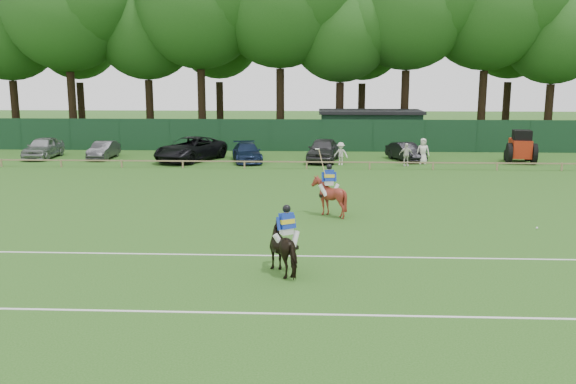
# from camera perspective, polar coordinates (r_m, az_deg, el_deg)

# --- Properties ---
(ground) EXTENTS (160.00, 160.00, 0.00)m
(ground) POSITION_cam_1_polar(r_m,az_deg,el_deg) (21.43, -1.72, -5.20)
(ground) COLOR #1E4C14
(ground) RESTS_ON ground
(horse_dark) EXTENTS (1.67, 1.99, 1.54)m
(horse_dark) POSITION_cam_1_polar(r_m,az_deg,el_deg) (18.55, -0.13, -5.30)
(horse_dark) COLOR black
(horse_dark) RESTS_ON ground
(horse_chestnut) EXTENTS (1.54, 1.68, 1.68)m
(horse_chestnut) POSITION_cam_1_polar(r_m,az_deg,el_deg) (26.03, 3.84, -0.41)
(horse_chestnut) COLOR maroon
(horse_chestnut) RESTS_ON ground
(sedan_silver) EXTENTS (1.98, 4.55, 1.53)m
(sedan_silver) POSITION_cam_1_polar(r_m,az_deg,el_deg) (47.32, -21.93, 3.88)
(sedan_silver) COLOR #999B9E
(sedan_silver) RESTS_ON ground
(sedan_grey) EXTENTS (1.34, 3.78, 1.24)m
(sedan_grey) POSITION_cam_1_polar(r_m,az_deg,el_deg) (45.56, -16.87, 3.78)
(sedan_grey) COLOR #323235
(sedan_grey) RESTS_ON ground
(suv_black) EXTENTS (4.92, 6.52, 1.65)m
(suv_black) POSITION_cam_1_polar(r_m,az_deg,el_deg) (43.06, -9.12, 3.99)
(suv_black) COLOR black
(suv_black) RESTS_ON ground
(sedan_navy) EXTENTS (2.69, 4.70, 1.28)m
(sedan_navy) POSITION_cam_1_polar(r_m,az_deg,el_deg) (42.13, -3.86, 3.70)
(sedan_navy) COLOR #13203D
(sedan_navy) RESTS_ON ground
(hatch_grey) EXTENTS (2.55, 4.93, 1.60)m
(hatch_grey) POSITION_cam_1_polar(r_m,az_deg,el_deg) (42.30, 3.30, 3.96)
(hatch_grey) COLOR #333235
(hatch_grey) RESTS_ON ground
(estate_black) EXTENTS (2.58, 4.00, 1.25)m
(estate_black) POSITION_cam_1_polar(r_m,az_deg,el_deg) (43.41, 10.97, 3.72)
(estate_black) COLOR black
(estate_black) RESTS_ON ground
(spectator_left) EXTENTS (1.08, 0.79, 1.51)m
(spectator_left) POSITION_cam_1_polar(r_m,az_deg,el_deg) (40.73, 4.96, 3.59)
(spectator_left) COLOR silver
(spectator_left) RESTS_ON ground
(spectator_mid) EXTENTS (0.92, 0.45, 1.52)m
(spectator_mid) POSITION_cam_1_polar(r_m,az_deg,el_deg) (40.80, 10.98, 3.46)
(spectator_mid) COLOR silver
(spectator_mid) RESTS_ON ground
(spectator_right) EXTENTS (0.88, 0.61, 1.73)m
(spectator_right) POSITION_cam_1_polar(r_m,az_deg,el_deg) (42.00, 12.51, 3.75)
(spectator_right) COLOR white
(spectator_right) RESTS_ON ground
(rider_dark) EXTENTS (0.86, 0.63, 1.41)m
(rider_dark) POSITION_cam_1_polar(r_m,az_deg,el_deg) (18.36, -0.11, -3.19)
(rider_dark) COLOR silver
(rider_dark) RESTS_ON ground
(rider_chestnut) EXTENTS (0.95, 0.54, 2.05)m
(rider_chestnut) POSITION_cam_1_polar(r_m,az_deg,el_deg) (25.87, 3.86, 1.22)
(rider_chestnut) COLOR silver
(rider_chestnut) RESTS_ON ground
(polo_ball) EXTENTS (0.09, 0.09, 0.09)m
(polo_ball) POSITION_cam_1_polar(r_m,az_deg,el_deg) (25.79, 22.27, -3.13)
(polo_ball) COLOR silver
(polo_ball) RESTS_ON ground
(pitch_lines) EXTENTS (60.00, 5.10, 0.01)m
(pitch_lines) POSITION_cam_1_polar(r_m,az_deg,el_deg) (18.11, -2.57, -8.27)
(pitch_lines) COLOR silver
(pitch_lines) RESTS_ON ground
(pitch_rail) EXTENTS (62.10, 0.10, 0.50)m
(pitch_rail) POSITION_cam_1_polar(r_m,az_deg,el_deg) (38.95, 0.30, 2.84)
(pitch_rail) COLOR #997F5B
(pitch_rail) RESTS_ON ground
(perimeter_fence) EXTENTS (92.08, 0.08, 2.50)m
(perimeter_fence) POSITION_cam_1_polar(r_m,az_deg,el_deg) (47.78, 0.75, 5.33)
(perimeter_fence) COLOR #14351E
(perimeter_fence) RESTS_ON ground
(utility_shed) EXTENTS (8.40, 4.40, 3.04)m
(utility_shed) POSITION_cam_1_polar(r_m,az_deg,el_deg) (50.91, 7.67, 5.90)
(utility_shed) COLOR #14331E
(utility_shed) RESTS_ON ground
(tree_row) EXTENTS (96.00, 12.00, 21.00)m
(tree_row) POSITION_cam_1_polar(r_m,az_deg,el_deg) (55.84, 3.08, 4.84)
(tree_row) COLOR #26561C
(tree_row) RESTS_ON ground
(tractor) EXTENTS (2.14, 2.90, 2.25)m
(tractor) POSITION_cam_1_polar(r_m,az_deg,el_deg) (44.39, 20.93, 3.92)
(tractor) COLOR #AE2610
(tractor) RESTS_ON ground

